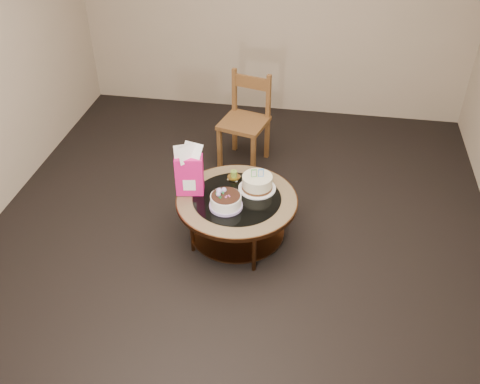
% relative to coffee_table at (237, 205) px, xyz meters
% --- Properties ---
extents(ground, '(5.00, 5.00, 0.00)m').
position_rel_coffee_table_xyz_m(ground, '(-0.00, 0.00, -0.38)').
color(ground, black).
rests_on(ground, ground).
extents(room_walls, '(4.52, 5.02, 2.61)m').
position_rel_coffee_table_xyz_m(room_walls, '(-0.00, 0.00, 1.16)').
color(room_walls, tan).
rests_on(room_walls, ground).
extents(coffee_table, '(1.02, 1.02, 0.46)m').
position_rel_coffee_table_xyz_m(coffee_table, '(0.00, 0.00, 0.00)').
color(coffee_table, '#553018').
rests_on(coffee_table, ground).
extents(decorated_cake, '(0.27, 0.27, 0.16)m').
position_rel_coffee_table_xyz_m(decorated_cake, '(-0.07, -0.13, 0.13)').
color(decorated_cake, '#A08AC4').
rests_on(decorated_cake, coffee_table).
extents(cream_cake, '(0.32, 0.32, 0.20)m').
position_rel_coffee_table_xyz_m(cream_cake, '(0.15, 0.15, 0.14)').
color(cream_cake, white).
rests_on(cream_cake, coffee_table).
extents(gift_bag, '(0.24, 0.19, 0.45)m').
position_rel_coffee_table_xyz_m(gift_bag, '(-0.40, 0.02, 0.30)').
color(gift_bag, '#E41583').
rests_on(gift_bag, coffee_table).
extents(pillar_candle, '(0.11, 0.11, 0.08)m').
position_rel_coffee_table_xyz_m(pillar_candle, '(-0.07, 0.27, 0.11)').
color(pillar_candle, tan).
rests_on(pillar_candle, coffee_table).
extents(dining_chair, '(0.53, 0.53, 0.95)m').
position_rel_coffee_table_xyz_m(dining_chair, '(-0.13, 1.28, 0.10)').
color(dining_chair, brown).
rests_on(dining_chair, ground).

